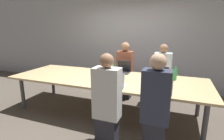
{
  "coord_description": "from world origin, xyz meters",
  "views": [
    {
      "loc": [
        1.36,
        -3.24,
        1.77
      ],
      "look_at": [
        0.09,
        0.1,
        0.93
      ],
      "focal_mm": 28.0,
      "sensor_mm": 36.0,
      "label": 1
    }
  ],
  "objects_px": {
    "person_near_midright": "(107,102)",
    "person_near_right": "(155,105)",
    "laptop_far_right": "(161,74)",
    "stapler": "(113,78)",
    "laptop_far_center": "(124,69)",
    "person_far_center": "(125,72)",
    "bottle_far_right": "(175,74)",
    "cup_near_right": "(146,88)",
    "laptop_near_right": "(161,89)",
    "laptop_near_midright": "(115,83)",
    "bottle_far_center": "(113,69)",
    "person_far_right": "(162,75)"
  },
  "relations": [
    {
      "from": "person_near_midright",
      "to": "person_near_right",
      "type": "height_order",
      "value": "person_near_right"
    },
    {
      "from": "laptop_far_right",
      "to": "stapler",
      "type": "bearing_deg",
      "value": -149.31
    },
    {
      "from": "laptop_far_center",
      "to": "person_near_midright",
      "type": "bearing_deg",
      "value": -81.9
    },
    {
      "from": "laptop_far_right",
      "to": "person_far_center",
      "type": "xyz_separation_m",
      "value": [
        -0.93,
        0.44,
        -0.14
      ]
    },
    {
      "from": "bottle_far_right",
      "to": "stapler",
      "type": "distance_m",
      "value": 1.23
    },
    {
      "from": "cup_near_right",
      "to": "laptop_far_center",
      "type": "height_order",
      "value": "laptop_far_center"
    },
    {
      "from": "laptop_near_right",
      "to": "person_far_center",
      "type": "bearing_deg",
      "value": -54.67
    },
    {
      "from": "laptop_near_midright",
      "to": "laptop_far_center",
      "type": "relative_size",
      "value": 1.15
    },
    {
      "from": "bottle_far_right",
      "to": "person_far_center",
      "type": "distance_m",
      "value": 1.36
    },
    {
      "from": "laptop_near_right",
      "to": "bottle_far_right",
      "type": "bearing_deg",
      "value": -101.36
    },
    {
      "from": "laptop_near_midright",
      "to": "bottle_far_center",
      "type": "bearing_deg",
      "value": -66.59
    },
    {
      "from": "person_near_midright",
      "to": "person_far_right",
      "type": "bearing_deg",
      "value": -107.75
    },
    {
      "from": "person_far_right",
      "to": "bottle_far_right",
      "type": "distance_m",
      "value": 0.72
    },
    {
      "from": "laptop_far_center",
      "to": "laptop_near_right",
      "type": "bearing_deg",
      "value": -48.59
    },
    {
      "from": "bottle_far_right",
      "to": "bottle_far_center",
      "type": "distance_m",
      "value": 1.37
    },
    {
      "from": "person_near_right",
      "to": "person_far_right",
      "type": "bearing_deg",
      "value": -87.57
    },
    {
      "from": "cup_near_right",
      "to": "person_near_midright",
      "type": "bearing_deg",
      "value": -135.37
    },
    {
      "from": "person_near_midright",
      "to": "cup_near_right",
      "type": "height_order",
      "value": "person_near_midright"
    },
    {
      "from": "person_near_right",
      "to": "bottle_far_center",
      "type": "distance_m",
      "value": 1.74
    },
    {
      "from": "person_far_center",
      "to": "stapler",
      "type": "relative_size",
      "value": 9.29
    },
    {
      "from": "bottle_far_right",
      "to": "laptop_near_right",
      "type": "distance_m",
      "value": 0.88
    },
    {
      "from": "person_far_right",
      "to": "person_far_center",
      "type": "bearing_deg",
      "value": -178.24
    },
    {
      "from": "person_far_right",
      "to": "stapler",
      "type": "xyz_separation_m",
      "value": [
        -0.87,
        -1.0,
        0.11
      ]
    },
    {
      "from": "laptop_far_right",
      "to": "laptop_near_right",
      "type": "distance_m",
      "value": 1.02
    },
    {
      "from": "stapler",
      "to": "laptop_far_right",
      "type": "bearing_deg",
      "value": 51.94
    },
    {
      "from": "laptop_far_right",
      "to": "bottle_far_center",
      "type": "relative_size",
      "value": 1.39
    },
    {
      "from": "person_far_right",
      "to": "bottle_far_center",
      "type": "distance_m",
      "value": 1.2
    },
    {
      "from": "laptop_near_midright",
      "to": "person_near_midright",
      "type": "xyz_separation_m",
      "value": [
        0.05,
        -0.5,
        -0.15
      ]
    },
    {
      "from": "bottle_far_right",
      "to": "person_far_right",
      "type": "bearing_deg",
      "value": 115.04
    },
    {
      "from": "bottle_far_right",
      "to": "bottle_far_center",
      "type": "xyz_separation_m",
      "value": [
        -1.36,
        0.11,
        -0.02
      ]
    },
    {
      "from": "cup_near_right",
      "to": "stapler",
      "type": "relative_size",
      "value": 0.58
    },
    {
      "from": "person_far_right",
      "to": "laptop_far_right",
      "type": "bearing_deg",
      "value": -88.92
    },
    {
      "from": "laptop_near_right",
      "to": "person_far_center",
      "type": "xyz_separation_m",
      "value": [
        -1.04,
        1.46,
        -0.14
      ]
    },
    {
      "from": "stapler",
      "to": "person_near_midright",
      "type": "bearing_deg",
      "value": -53.78
    },
    {
      "from": "person_near_midright",
      "to": "person_far_center",
      "type": "bearing_deg",
      "value": -81.2
    },
    {
      "from": "laptop_far_right",
      "to": "laptop_far_center",
      "type": "relative_size",
      "value": 1.04
    },
    {
      "from": "bottle_far_right",
      "to": "person_far_center",
      "type": "relative_size",
      "value": 0.19
    },
    {
      "from": "laptop_near_right",
      "to": "bottle_far_center",
      "type": "relative_size",
      "value": 1.4
    },
    {
      "from": "laptop_far_right",
      "to": "person_near_right",
      "type": "height_order",
      "value": "person_near_right"
    },
    {
      "from": "person_far_right",
      "to": "person_far_center",
      "type": "height_order",
      "value": "person_far_center"
    },
    {
      "from": "bottle_far_right",
      "to": "laptop_near_right",
      "type": "bearing_deg",
      "value": -101.36
    },
    {
      "from": "person_near_right",
      "to": "person_far_center",
      "type": "height_order",
      "value": "person_near_right"
    },
    {
      "from": "cup_near_right",
      "to": "bottle_far_center",
      "type": "height_order",
      "value": "bottle_far_center"
    },
    {
      "from": "laptop_far_center",
      "to": "bottle_far_right",
      "type": "bearing_deg",
      "value": -11.3
    },
    {
      "from": "person_near_right",
      "to": "cup_near_right",
      "type": "distance_m",
      "value": 0.43
    },
    {
      "from": "laptop_near_right",
      "to": "cup_near_right",
      "type": "relative_size",
      "value": 3.64
    },
    {
      "from": "person_near_right",
      "to": "person_far_center",
      "type": "xyz_separation_m",
      "value": [
        -0.99,
        1.79,
        -0.0
      ]
    },
    {
      "from": "laptop_far_right",
      "to": "bottle_far_center",
      "type": "height_order",
      "value": "bottle_far_center"
    },
    {
      "from": "laptop_near_midright",
      "to": "laptop_far_center",
      "type": "bearing_deg",
      "value": -80.72
    },
    {
      "from": "laptop_near_midright",
      "to": "cup_near_right",
      "type": "relative_size",
      "value": 3.99
    }
  ]
}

